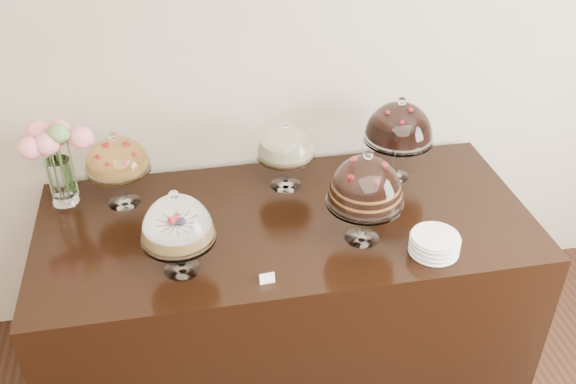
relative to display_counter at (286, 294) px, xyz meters
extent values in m
cube|color=#BCAD97|center=(0.33, 0.55, 1.05)|extent=(5.00, 0.04, 3.00)
cube|color=black|center=(0.00, 0.00, 0.00)|extent=(2.20, 1.00, 0.90)
cone|color=white|center=(-0.47, -0.25, 0.46)|extent=(0.15, 0.15, 0.02)
cylinder|color=white|center=(-0.47, -0.25, 0.54)|extent=(0.03, 0.03, 0.13)
cylinder|color=white|center=(-0.47, -0.25, 0.61)|extent=(0.29, 0.29, 0.01)
cylinder|color=#A68349|center=(-0.47, -0.25, 0.64)|extent=(0.24, 0.24, 0.05)
sphere|color=red|center=(-0.41, -0.23, 0.68)|extent=(0.02, 0.02, 0.02)
sphere|color=red|center=(-0.52, -0.21, 0.68)|extent=(0.02, 0.02, 0.02)
sphere|color=red|center=(-0.49, -0.32, 0.68)|extent=(0.02, 0.02, 0.02)
sphere|color=white|center=(-0.47, -0.25, 0.81)|extent=(0.04, 0.04, 0.04)
cone|color=white|center=(0.29, -0.19, 0.46)|extent=(0.15, 0.15, 0.02)
cylinder|color=white|center=(0.29, -0.19, 0.55)|extent=(0.03, 0.03, 0.16)
cylinder|color=white|center=(0.29, -0.19, 0.64)|extent=(0.32, 0.32, 0.01)
cylinder|color=black|center=(0.29, -0.19, 0.70)|extent=(0.24, 0.24, 0.10)
sphere|color=red|center=(0.36, -0.17, 0.76)|extent=(0.02, 0.02, 0.02)
sphere|color=red|center=(0.28, -0.13, 0.76)|extent=(0.02, 0.02, 0.02)
sphere|color=red|center=(0.23, -0.21, 0.76)|extent=(0.02, 0.02, 0.02)
sphere|color=red|center=(0.31, -0.26, 0.76)|extent=(0.02, 0.02, 0.02)
sphere|color=white|center=(0.29, -0.19, 0.86)|extent=(0.04, 0.04, 0.04)
cone|color=white|center=(0.05, 0.27, 0.46)|extent=(0.15, 0.15, 0.02)
cylinder|color=white|center=(0.05, 0.27, 0.54)|extent=(0.03, 0.03, 0.14)
cylinder|color=white|center=(0.05, 0.27, 0.62)|extent=(0.27, 0.27, 0.01)
cylinder|color=beige|center=(0.05, 0.27, 0.66)|extent=(0.23, 0.23, 0.07)
sphere|color=white|center=(0.05, 0.27, 0.78)|extent=(0.04, 0.04, 0.04)
cone|color=white|center=(0.59, 0.26, 0.46)|extent=(0.15, 0.15, 0.02)
cylinder|color=white|center=(0.59, 0.26, 0.56)|extent=(0.03, 0.03, 0.18)
cylinder|color=white|center=(0.59, 0.26, 0.66)|extent=(0.33, 0.33, 0.01)
cylinder|color=black|center=(0.59, 0.26, 0.71)|extent=(0.26, 0.26, 0.09)
sphere|color=red|center=(0.66, 0.28, 0.76)|extent=(0.02, 0.02, 0.02)
sphere|color=red|center=(0.54, 0.31, 0.76)|extent=(0.02, 0.02, 0.02)
sphere|color=red|center=(0.58, 0.19, 0.76)|extent=(0.02, 0.02, 0.02)
sphere|color=white|center=(0.59, 0.26, 0.85)|extent=(0.04, 0.04, 0.04)
cone|color=white|center=(-0.71, 0.27, 0.46)|extent=(0.15, 0.15, 0.02)
cylinder|color=white|center=(-0.71, 0.27, 0.55)|extent=(0.03, 0.03, 0.16)
cylinder|color=white|center=(-0.71, 0.27, 0.64)|extent=(0.30, 0.30, 0.01)
cylinder|color=gold|center=(-0.71, 0.27, 0.66)|extent=(0.24, 0.24, 0.04)
sphere|color=red|center=(-0.65, 0.29, 0.69)|extent=(0.02, 0.02, 0.02)
sphere|color=red|center=(-0.70, 0.34, 0.69)|extent=(0.02, 0.02, 0.02)
sphere|color=red|center=(-0.76, 0.32, 0.69)|extent=(0.02, 0.02, 0.02)
sphere|color=red|center=(-0.78, 0.25, 0.69)|extent=(0.02, 0.02, 0.02)
sphere|color=red|center=(-0.73, 0.21, 0.69)|extent=(0.02, 0.02, 0.02)
sphere|color=red|center=(-0.66, 0.23, 0.69)|extent=(0.02, 0.02, 0.02)
sphere|color=white|center=(-0.71, 0.27, 0.80)|extent=(0.04, 0.04, 0.04)
cylinder|color=white|center=(-0.98, 0.33, 0.56)|extent=(0.11, 0.11, 0.22)
cylinder|color=#476B2D|center=(-0.92, 0.32, 0.64)|extent=(0.01, 0.01, 0.30)
sphere|color=pink|center=(-0.85, 0.31, 0.79)|extent=(0.11, 0.11, 0.11)
cylinder|color=#476B2D|center=(-0.96, 0.36, 0.64)|extent=(0.01, 0.01, 0.30)
sphere|color=pink|center=(-0.95, 0.38, 0.79)|extent=(0.10, 0.10, 0.10)
cylinder|color=#476B2D|center=(-0.98, 0.37, 0.61)|extent=(0.01, 0.01, 0.25)
sphere|color=pink|center=(-0.98, 0.42, 0.74)|extent=(0.09, 0.09, 0.09)
cylinder|color=#476B2D|center=(-1.01, 0.34, 0.65)|extent=(0.01, 0.01, 0.32)
sphere|color=pink|center=(-1.04, 0.35, 0.81)|extent=(0.09, 0.09, 0.09)
cylinder|color=#476B2D|center=(-1.02, 0.30, 0.64)|extent=(0.01, 0.01, 0.29)
sphere|color=pink|center=(-1.06, 0.27, 0.78)|extent=(0.10, 0.10, 0.10)
cylinder|color=#476B2D|center=(-0.99, 0.30, 0.64)|extent=(0.01, 0.01, 0.30)
sphere|color=pink|center=(-1.00, 0.27, 0.79)|extent=(0.10, 0.10, 0.10)
cylinder|color=#476B2D|center=(-0.96, 0.31, 0.66)|extent=(0.01, 0.01, 0.34)
sphere|color=#649749|center=(-0.94, 0.29, 0.83)|extent=(0.09, 0.09, 0.09)
cylinder|color=white|center=(0.56, -0.34, 0.45)|extent=(0.20, 0.20, 0.01)
cylinder|color=white|center=(0.56, -0.34, 0.47)|extent=(0.19, 0.19, 0.01)
cylinder|color=white|center=(0.56, -0.34, 0.48)|extent=(0.20, 0.20, 0.01)
cylinder|color=white|center=(0.56, -0.34, 0.49)|extent=(0.19, 0.19, 0.01)
cylinder|color=white|center=(0.56, -0.34, 0.50)|extent=(0.20, 0.20, 0.01)
cylinder|color=white|center=(0.56, -0.34, 0.51)|extent=(0.19, 0.19, 0.01)
cylinder|color=white|center=(0.56, -0.34, 0.52)|extent=(0.20, 0.20, 0.01)
cylinder|color=white|center=(0.56, -0.34, 0.53)|extent=(0.19, 0.19, 0.01)
cube|color=white|center=(-0.15, -0.40, 0.47)|extent=(0.06, 0.02, 0.04)
camera|label=1|loc=(-0.42, -2.27, 2.15)|focal=40.00mm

